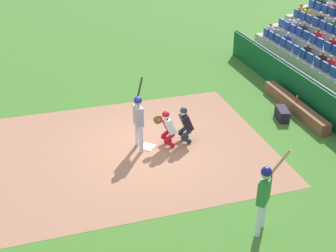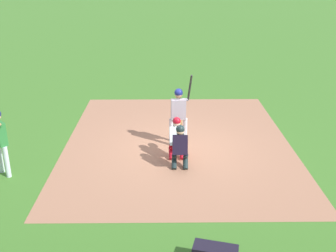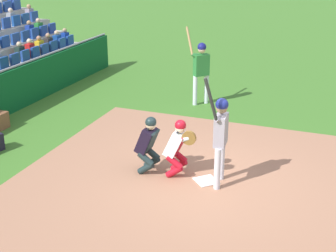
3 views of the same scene
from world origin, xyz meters
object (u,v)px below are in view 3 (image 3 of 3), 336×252
(home_plate_marker, at_px, (206,181))
(catcher_crouching, at_px, (178,144))
(batter_at_plate, at_px, (220,132))
(home_plate_umpire, at_px, (148,142))
(on_deck_batter, at_px, (201,66))

(home_plate_marker, xyz_separation_m, catcher_crouching, (-0.05, -0.66, 0.70))
(batter_at_plate, bearing_deg, catcher_crouching, -94.37)
(home_plate_marker, relative_size, home_plate_umpire, 0.34)
(catcher_crouching, bearing_deg, on_deck_batter, -167.70)
(home_plate_marker, bearing_deg, on_deck_batter, -160.48)
(on_deck_batter, bearing_deg, home_plate_umpire, 4.62)
(catcher_crouching, relative_size, on_deck_batter, 0.55)
(home_plate_umpire, bearing_deg, on_deck_batter, -175.38)
(batter_at_plate, xyz_separation_m, home_plate_umpire, (-0.00, -1.57, -0.47))
(catcher_crouching, distance_m, home_plate_umpire, 0.64)
(batter_at_plate, distance_m, catcher_crouching, 1.04)
(batter_at_plate, bearing_deg, home_plate_marker, -94.08)
(home_plate_marker, height_order, catcher_crouching, catcher_crouching)
(batter_at_plate, height_order, on_deck_batter, batter_at_plate)
(batter_at_plate, bearing_deg, home_plate_umpire, -90.04)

